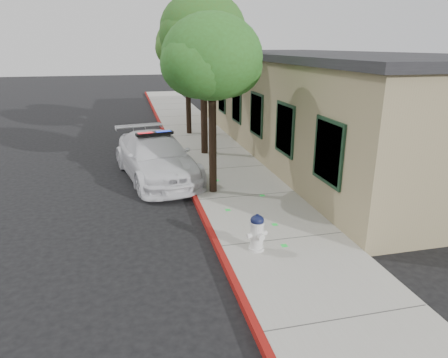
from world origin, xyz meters
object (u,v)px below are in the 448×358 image
street_tree_near (212,61)px  street_tree_far (188,47)px  police_car (156,157)px  street_tree_mid (203,33)px  fire_hydrant (257,232)px  clapboard_building (317,101)px

street_tree_near → street_tree_far: 8.95m
police_car → street_tree_far: bearing=60.9°
street_tree_mid → street_tree_near: bearing=-97.5°
fire_hydrant → street_tree_mid: (0.49, 8.79, 4.40)m
fire_hydrant → street_tree_near: street_tree_near is taller
police_car → street_tree_mid: street_tree_mid is taller
street_tree_mid → street_tree_far: bearing=90.2°
police_car → street_tree_mid: size_ratio=0.89×
police_car → fire_hydrant: (1.76, -6.20, -0.20)m
street_tree_far → fire_hydrant: bearing=-92.1°
fire_hydrant → street_tree_mid: size_ratio=0.13×
clapboard_building → police_car: size_ratio=3.66×
street_tree_near → street_tree_mid: (0.64, 4.81, 0.87)m
clapboard_building → police_car: (-7.59, -3.16, -1.34)m
fire_hydrant → street_tree_far: 13.49m
street_tree_mid → street_tree_far: street_tree_mid is taller
street_tree_near → street_tree_mid: street_tree_mid is taller
clapboard_building → street_tree_far: size_ratio=3.64×
street_tree_near → street_tree_mid: bearing=82.5°
police_car → street_tree_far: (2.23, 6.71, 3.68)m
police_car → street_tree_far: 7.97m
fire_hydrant → street_tree_far: (0.47, 12.91, 3.88)m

